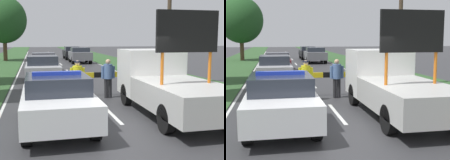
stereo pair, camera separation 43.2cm
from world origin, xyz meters
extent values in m
plane|color=#333335|center=(0.00, 0.00, 0.00)|extent=(160.00, 160.00, 0.00)
cube|color=silver|center=(0.00, 1.63, 0.00)|extent=(0.12, 2.79, 0.01)
cube|color=silver|center=(0.00, 8.30, 0.00)|extent=(0.12, 2.79, 0.01)
cube|color=silver|center=(0.00, 14.98, 0.00)|extent=(0.12, 2.79, 0.01)
cube|color=silver|center=(0.00, 21.66, 0.00)|extent=(0.12, 2.79, 0.01)
cube|color=silver|center=(0.00, 28.33, 0.00)|extent=(0.12, 2.79, 0.01)
cube|color=silver|center=(0.00, 35.01, 0.00)|extent=(0.12, 2.79, 0.01)
cube|color=silver|center=(0.00, 41.69, 0.00)|extent=(0.12, 2.79, 0.01)
cube|color=silver|center=(0.00, 48.36, 0.00)|extent=(0.12, 2.79, 0.01)
cube|color=silver|center=(-3.52, 19.49, 0.00)|extent=(0.10, 65.23, 0.01)
cube|color=silver|center=(3.52, 19.49, 0.00)|extent=(0.10, 65.23, 0.01)
cube|color=#2D5128|center=(-5.66, 20.00, 0.01)|extent=(4.08, 120.00, 0.03)
cube|color=#2D5128|center=(5.66, 20.00, 0.01)|extent=(4.08, 120.00, 0.03)
cube|color=white|center=(-1.81, 0.51, 0.68)|extent=(1.85, 4.47, 0.65)
cube|color=#282D38|center=(-1.81, 0.38, 1.24)|extent=(1.63, 2.05, 0.46)
cylinder|color=black|center=(-2.61, 1.90, 0.35)|extent=(0.24, 0.70, 0.70)
cylinder|color=black|center=(-1.00, 1.90, 0.35)|extent=(0.24, 0.70, 0.70)
cylinder|color=black|center=(-2.61, -0.87, 0.35)|extent=(0.24, 0.70, 0.70)
cylinder|color=black|center=(-1.00, -0.87, 0.35)|extent=(0.24, 0.70, 0.70)
cube|color=#1E38C6|center=(-1.81, 0.38, 1.52)|extent=(1.30, 0.24, 0.10)
cube|color=#193399|center=(-1.81, 0.51, 0.71)|extent=(1.86, 3.66, 0.10)
cube|color=black|center=(-1.81, 2.78, 0.61)|extent=(1.02, 0.08, 0.39)
cube|color=white|center=(1.81, 2.81, 1.21)|extent=(2.09, 1.76, 1.65)
cube|color=#232833|center=(1.81, 3.68, 1.51)|extent=(1.78, 0.04, 0.73)
cube|color=#B2B2AD|center=(1.81, -0.02, 0.77)|extent=(2.09, 3.90, 0.77)
cylinder|color=#D16619|center=(1.07, -0.02, 1.61)|extent=(0.09, 0.09, 0.90)
cylinder|color=#D16619|center=(2.55, -0.02, 1.61)|extent=(0.09, 0.09, 0.90)
cube|color=black|center=(1.81, -0.02, 2.64)|extent=(1.85, 0.12, 1.17)
cylinder|color=black|center=(0.88, 2.81, 0.39)|extent=(0.24, 0.78, 0.78)
cylinder|color=black|center=(2.74, 2.81, 0.39)|extent=(0.24, 0.78, 0.78)
cylinder|color=black|center=(0.88, -0.80, 0.39)|extent=(0.24, 0.78, 0.78)
cylinder|color=black|center=(-1.27, 4.82, 0.40)|extent=(0.07, 0.07, 0.79)
cylinder|color=black|center=(1.35, 4.82, 0.40)|extent=(0.07, 0.07, 0.79)
cube|color=yellow|center=(-1.33, 4.82, 0.90)|extent=(0.55, 0.08, 0.22)
cube|color=black|center=(-0.78, 4.82, 0.90)|extent=(0.55, 0.08, 0.22)
cube|color=yellow|center=(-0.24, 4.82, 0.90)|extent=(0.55, 0.08, 0.22)
cube|color=black|center=(0.31, 4.82, 0.90)|extent=(0.55, 0.08, 0.22)
cube|color=yellow|center=(0.86, 4.82, 0.90)|extent=(0.55, 0.08, 0.22)
cube|color=black|center=(1.40, 4.82, 0.90)|extent=(0.55, 0.08, 0.22)
cylinder|color=#191E38|center=(-0.86, 3.93, 0.40)|extent=(0.15, 0.15, 0.79)
cylinder|color=#191E38|center=(-0.70, 3.93, 0.40)|extent=(0.15, 0.15, 0.79)
cylinder|color=yellow|center=(-0.78, 3.93, 1.09)|extent=(0.36, 0.36, 0.60)
cylinder|color=yellow|center=(-1.00, 3.93, 1.06)|extent=(0.12, 0.12, 0.51)
cylinder|color=yellow|center=(-0.55, 3.93, 1.06)|extent=(0.12, 0.12, 0.51)
sphere|color=beige|center=(-0.78, 3.93, 1.49)|extent=(0.21, 0.21, 0.21)
cylinder|color=#141933|center=(-0.78, 3.93, 1.55)|extent=(0.24, 0.24, 0.05)
cylinder|color=#232326|center=(0.45, 4.29, 0.40)|extent=(0.15, 0.15, 0.80)
cylinder|color=#232326|center=(0.61, 4.29, 0.40)|extent=(0.15, 0.15, 0.80)
cylinder|color=#4C6B9E|center=(0.53, 4.29, 1.10)|extent=(0.37, 0.37, 0.60)
cylinder|color=#4C6B9E|center=(0.30, 4.29, 1.07)|extent=(0.12, 0.12, 0.51)
cylinder|color=#4C6B9E|center=(0.76, 4.29, 1.07)|extent=(0.12, 0.12, 0.51)
sphere|color=tan|center=(0.53, 4.29, 1.50)|extent=(0.21, 0.21, 0.21)
cube|color=black|center=(-1.00, 3.19, 0.01)|extent=(0.46, 0.46, 0.03)
cone|color=orange|center=(-1.00, 3.19, 0.33)|extent=(0.39, 0.39, 0.60)
cylinder|color=white|center=(-1.00, 3.19, 0.36)|extent=(0.22, 0.22, 0.08)
cube|color=#B2B2B7|center=(-1.97, 9.72, 0.69)|extent=(1.81, 4.61, 0.65)
cube|color=#282D38|center=(-1.97, 9.59, 1.25)|extent=(1.60, 2.12, 0.48)
cylinder|color=black|center=(-2.75, 11.15, 0.36)|extent=(0.24, 0.72, 0.72)
cylinder|color=black|center=(-1.18, 11.15, 0.36)|extent=(0.24, 0.72, 0.72)
cylinder|color=black|center=(-2.75, 8.30, 0.36)|extent=(0.24, 0.72, 0.72)
cylinder|color=black|center=(-1.18, 8.30, 0.36)|extent=(0.24, 0.72, 0.72)
cube|color=maroon|center=(-1.75, 15.65, 0.64)|extent=(1.83, 4.50, 0.56)
cube|color=#282D38|center=(-1.75, 15.51, 1.15)|extent=(1.61, 2.07, 0.45)
cylinder|color=black|center=(-2.55, 17.04, 0.36)|extent=(0.24, 0.72, 0.72)
cylinder|color=black|center=(-0.96, 17.04, 0.36)|extent=(0.24, 0.72, 0.72)
cylinder|color=black|center=(-2.55, 14.25, 0.36)|extent=(0.24, 0.72, 0.72)
cylinder|color=black|center=(-0.96, 14.25, 0.36)|extent=(0.24, 0.72, 0.72)
cube|color=slate|center=(1.98, 22.65, 0.74)|extent=(1.92, 3.91, 0.75)
cube|color=#282D38|center=(1.98, 22.54, 1.32)|extent=(1.69, 1.80, 0.42)
cylinder|color=black|center=(1.13, 23.87, 0.36)|extent=(0.24, 0.72, 0.72)
cylinder|color=black|center=(2.82, 23.87, 0.36)|extent=(0.24, 0.72, 0.72)
cylinder|color=black|center=(1.13, 21.44, 0.36)|extent=(0.24, 0.72, 0.72)
cylinder|color=black|center=(2.82, 21.44, 0.36)|extent=(0.24, 0.72, 0.72)
cube|color=black|center=(1.84, 28.43, 0.69)|extent=(1.76, 4.61, 0.64)
cube|color=#282D38|center=(1.84, 28.29, 1.25)|extent=(1.55, 2.12, 0.48)
cylinder|color=black|center=(1.07, 29.86, 0.37)|extent=(0.24, 0.74, 0.74)
cylinder|color=black|center=(2.60, 29.86, 0.37)|extent=(0.24, 0.74, 0.74)
cylinder|color=black|center=(1.07, 27.00, 0.37)|extent=(0.24, 0.74, 0.74)
cylinder|color=black|center=(2.60, 27.00, 0.37)|extent=(0.24, 0.74, 0.74)
cylinder|color=#4C3823|center=(-5.43, 27.34, 1.30)|extent=(0.42, 0.42, 2.61)
ellipsoid|color=#1E471E|center=(-5.43, 27.34, 4.39)|extent=(4.75, 4.75, 4.98)
cylinder|color=#473828|center=(4.21, 6.59, 3.94)|extent=(0.20, 0.20, 7.89)
camera|label=1|loc=(-2.37, -8.07, 2.46)|focal=50.00mm
camera|label=2|loc=(-1.95, -8.17, 2.46)|focal=50.00mm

